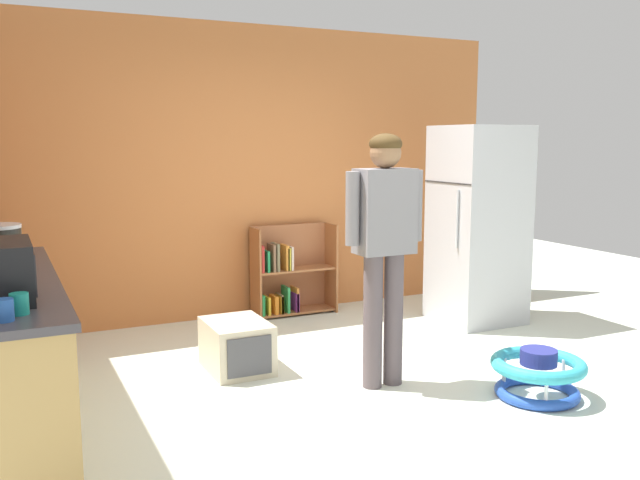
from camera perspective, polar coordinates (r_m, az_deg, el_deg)
name	(u,v)px	position (r m, az deg, el deg)	size (l,w,h in m)	color
ground_plane	(373,393)	(4.60, 4.46, -12.66)	(12.00, 12.00, 0.00)	silver
back_wall	(250,173)	(6.42, -5.92, 5.66)	(5.20, 0.06, 2.70)	#C3723C
kitchen_counter	(0,359)	(4.19, -25.28, -9.05)	(0.65, 2.28, 0.90)	tan
refrigerator	(478,225)	(6.32, 13.12, 1.25)	(0.73, 0.68, 1.78)	#B7BABF
bookshelf	(288,276)	(6.47, -2.73, -3.01)	(0.80, 0.28, 0.85)	#A16237
standing_person	(384,236)	(4.49, 5.42, 0.35)	(0.57, 0.22, 1.69)	#574C50
baby_walker	(538,374)	(4.67, 17.82, -10.64)	(0.60, 0.60, 0.32)	#244CB4
pet_carrier	(237,346)	(4.99, -7.00, -8.82)	(0.42, 0.55, 0.36)	beige
blue_cup	(4,310)	(3.13, -25.01, -5.36)	(0.08, 0.08, 0.10)	blue
teal_cup	(19,304)	(3.22, -23.93, -4.92)	(0.08, 0.08, 0.10)	teal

